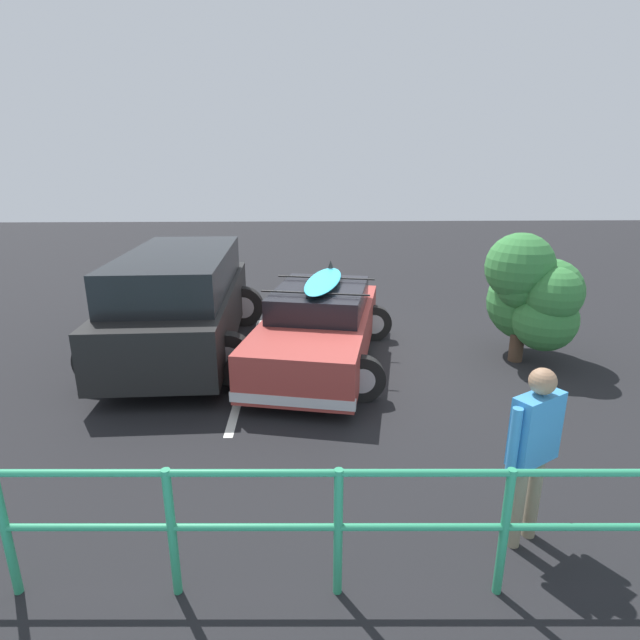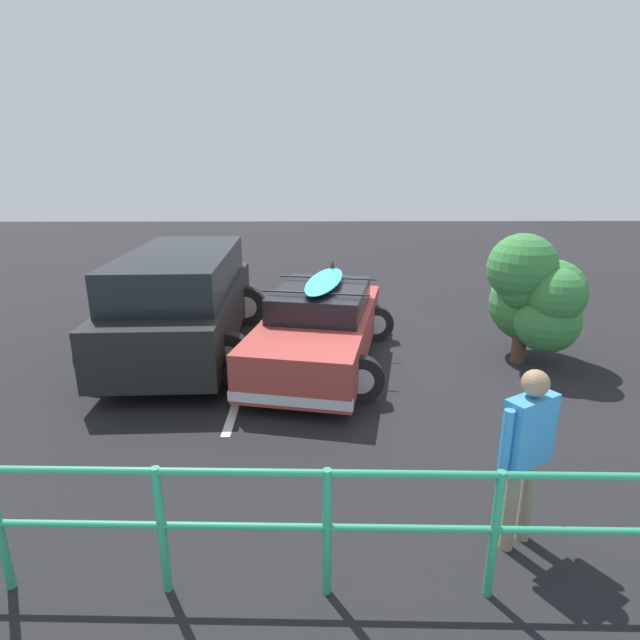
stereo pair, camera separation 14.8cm
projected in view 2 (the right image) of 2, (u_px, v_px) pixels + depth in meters
The scene contains 7 objects.
ground_plane at pixel (357, 357), 8.83m from camera, with size 44.00×44.00×0.02m, color black.
parking_stripe at pixel (249, 363), 8.55m from camera, with size 4.89×0.12×0.00m, color silver.
sedan_car at pixel (320, 327), 8.41m from camera, with size 2.85×4.52×1.57m.
suv_car at pixel (184, 300), 8.89m from camera, with size 2.81×5.12×1.82m.
person_bystander at pixel (527, 444), 4.19m from camera, with size 0.57×0.41×1.68m.
railing_fence at pixel (411, 516), 3.74m from camera, with size 8.94×0.35×1.12m.
bush_near_left at pixel (536, 293), 8.24m from camera, with size 1.73×1.87×2.21m.
Camera 2 is at (0.76, 8.22, 3.25)m, focal length 28.00 mm.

